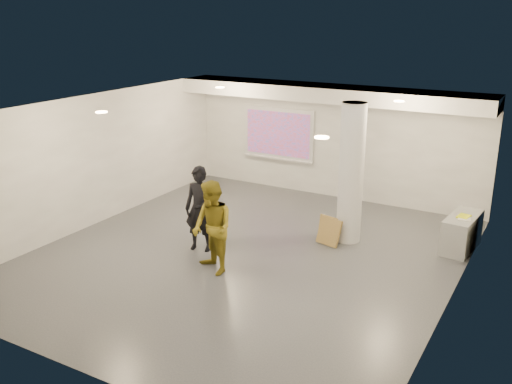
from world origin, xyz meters
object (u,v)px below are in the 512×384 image
Objects in this scene: credenza at (462,232)px; projection_screen at (278,134)px; man at (212,228)px; column at (351,174)px; woman at (200,209)px.

projection_screen is at bearing 165.46° from credenza.
man is (-3.90, -3.46, 0.53)m from credenza.
column is 2.59m from credenza.
credenza is at bearing 17.76° from column.
column is 3.23m from woman.
credenza is at bearing 16.10° from woman.
projection_screen is 4.72m from woman.
credenza is (5.32, -1.94, -1.16)m from projection_screen.
credenza is at bearing 69.88° from man.
column is at bearing 24.90° from woman.
credenza is (2.22, 0.71, -1.13)m from column.
column is 1.68× the size of man.
projection_screen is at bearing 133.06° from man.
woman is at bearing -82.42° from projection_screen.
projection_screen is 1.66× the size of credenza.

